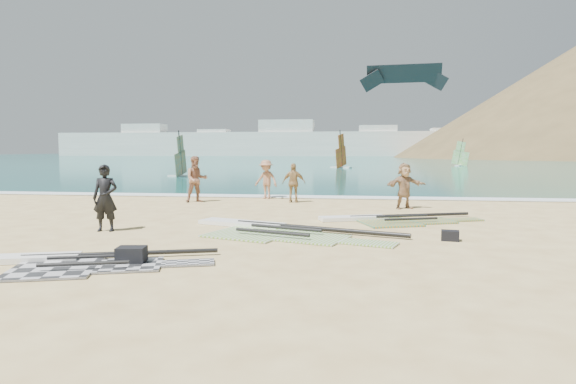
# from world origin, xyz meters

# --- Properties ---
(ground) EXTENTS (300.00, 300.00, 0.00)m
(ground) POSITION_xyz_m (0.00, 0.00, 0.00)
(ground) COLOR #E4C885
(ground) RESTS_ON ground
(sea) EXTENTS (300.00, 240.00, 0.06)m
(sea) POSITION_xyz_m (0.00, 132.00, 0.00)
(sea) COLOR #0C5658
(sea) RESTS_ON ground
(surf_line) EXTENTS (300.00, 1.20, 0.04)m
(surf_line) POSITION_xyz_m (0.00, 12.30, 0.00)
(surf_line) COLOR white
(surf_line) RESTS_ON ground
(far_town) EXTENTS (160.00, 8.00, 12.00)m
(far_town) POSITION_xyz_m (-15.72, 150.00, 4.49)
(far_town) COLOR white
(far_town) RESTS_ON ground
(rig_grey) EXTENTS (5.01, 2.77, 0.19)m
(rig_grey) POSITION_xyz_m (-3.35, -1.65, 0.05)
(rig_grey) COLOR #27282A
(rig_grey) RESTS_ON ground
(rig_green) EXTENTS (6.19, 3.67, 0.20)m
(rig_green) POSITION_xyz_m (-0.03, 2.68, 0.05)
(rig_green) COLOR #6DAE29
(rig_green) RESTS_ON ground
(rig_orange) EXTENTS (5.31, 3.09, 0.20)m
(rig_orange) POSITION_xyz_m (3.36, 5.14, 0.05)
(rig_orange) COLOR orange
(rig_orange) RESTS_ON ground
(gear_bag_near) EXTENTS (0.61, 0.48, 0.35)m
(gear_bag_near) POSITION_xyz_m (-2.15, -1.46, 0.18)
(gear_bag_near) COLOR black
(gear_bag_near) RESTS_ON ground
(gear_bag_far) EXTENTS (0.48, 0.37, 0.26)m
(gear_bag_far) POSITION_xyz_m (4.66, 1.98, 0.13)
(gear_bag_far) COLOR black
(gear_bag_far) RESTS_ON ground
(person_wetsuit) EXTENTS (0.74, 0.54, 1.88)m
(person_wetsuit) POSITION_xyz_m (-4.63, 2.14, 0.94)
(person_wetsuit) COLOR black
(person_wetsuit) RESTS_ON ground
(beachgoer_left) EXTENTS (1.22, 1.13, 2.00)m
(beachgoer_left) POSITION_xyz_m (-4.52, 9.68, 1.00)
(beachgoer_left) COLOR #A26C50
(beachgoer_left) RESTS_ON ground
(beachgoer_mid) EXTENTS (1.33, 1.06, 1.81)m
(beachgoer_mid) POSITION_xyz_m (-1.77, 11.50, 0.90)
(beachgoer_mid) COLOR #A57051
(beachgoer_mid) RESTS_ON ground
(beachgoer_back) EXTENTS (1.02, 0.49, 1.70)m
(beachgoer_back) POSITION_xyz_m (-0.31, 10.13, 0.85)
(beachgoer_back) COLOR #AA834E
(beachgoer_back) RESTS_ON ground
(beachgoer_right) EXTENTS (1.71, 1.17, 1.78)m
(beachgoer_right) POSITION_xyz_m (4.19, 8.53, 0.89)
(beachgoer_right) COLOR tan
(beachgoer_right) RESTS_ON ground
(windsurfer_left) EXTENTS (2.13, 2.59, 3.86)m
(windsurfer_left) POSITION_xyz_m (-11.91, 27.76, 1.17)
(windsurfer_left) COLOR white
(windsurfer_left) RESTS_ON ground
(windsurfer_centre) EXTENTS (2.63, 2.88, 4.65)m
(windsurfer_centre) POSITION_xyz_m (0.74, 48.54, 1.34)
(windsurfer_centre) COLOR white
(windsurfer_centre) RESTS_ON ground
(windsurfer_right) EXTENTS (2.07, 2.02, 3.79)m
(windsurfer_right) POSITION_xyz_m (16.70, 57.84, 1.15)
(windsurfer_right) COLOR white
(windsurfer_right) RESTS_ON ground
(kitesurf_kite) EXTENTS (9.11, 1.67, 2.79)m
(kitesurf_kite) POSITION_xyz_m (7.35, 41.90, 9.98)
(kitesurf_kite) COLOR black
(kitesurf_kite) RESTS_ON ground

